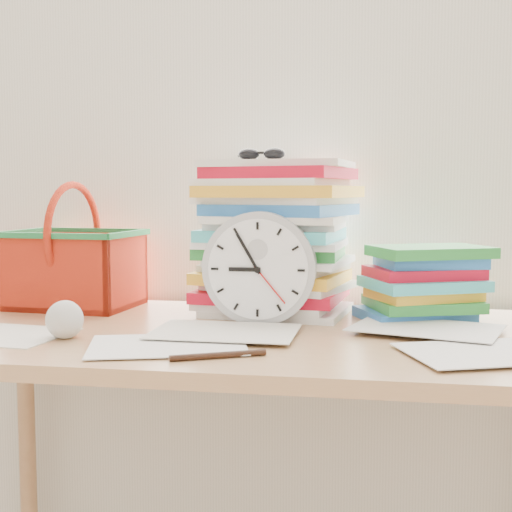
% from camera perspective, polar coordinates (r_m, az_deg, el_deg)
% --- Properties ---
extents(curtain, '(2.40, 0.01, 2.50)m').
position_cam_1_polar(curtain, '(1.83, 1.48, 13.61)').
color(curtain, white).
rests_on(curtain, room_shell).
extents(desk, '(1.40, 0.70, 0.75)m').
position_cam_1_polar(desk, '(1.48, -0.70, -8.80)').
color(desk, '#B18153').
rests_on(desk, ground).
extents(paper_stack, '(0.40, 0.35, 0.35)m').
position_cam_1_polar(paper_stack, '(1.65, 1.64, 1.48)').
color(paper_stack, white).
rests_on(paper_stack, desk).
extents(clock, '(0.24, 0.05, 0.24)m').
position_cam_1_polar(clock, '(1.51, 0.29, -0.98)').
color(clock, '#B2B2B4').
rests_on(clock, desk).
extents(sunglasses, '(0.14, 0.13, 0.03)m').
position_cam_1_polar(sunglasses, '(1.62, 0.44, 8.15)').
color(sunglasses, black).
rests_on(sunglasses, paper_stack).
extents(book_stack, '(0.33, 0.29, 0.16)m').
position_cam_1_polar(book_stack, '(1.61, 13.10, -2.12)').
color(book_stack, white).
rests_on(book_stack, desk).
extents(basket, '(0.32, 0.26, 0.30)m').
position_cam_1_polar(basket, '(1.79, -14.34, 0.77)').
color(basket, red).
rests_on(basket, desk).
extents(crumpled_ball, '(0.07, 0.07, 0.07)m').
position_cam_1_polar(crumpled_ball, '(1.42, -15.08, -4.91)').
color(crumpled_ball, silver).
rests_on(crumpled_ball, desk).
extents(pen, '(0.16, 0.08, 0.01)m').
position_cam_1_polar(pen, '(1.22, -3.04, -7.94)').
color(pen, black).
rests_on(pen, desk).
extents(scattered_papers, '(1.26, 0.42, 0.02)m').
position_cam_1_polar(scattered_papers, '(1.46, -0.70, -5.72)').
color(scattered_papers, white).
rests_on(scattered_papers, desk).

